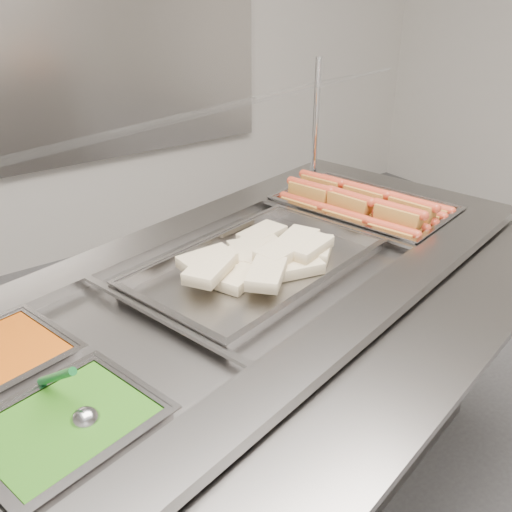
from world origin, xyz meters
TOP-DOWN VIEW (x-y plane):
  - back_panel at (0.00, 2.45)m, footprint 3.00×0.04m
  - steam_counter at (0.03, 0.36)m, footprint 2.01×1.25m
  - tray_rail at (0.15, -0.13)m, footprint 1.80×0.77m
  - sneeze_guard at (-0.03, 0.57)m, footprint 1.66×0.68m
  - pan_hotdogs at (0.63, 0.51)m, footprint 0.46×0.61m
  - pan_wraps at (0.08, 0.38)m, footprint 0.75×0.55m
  - pan_peas at (-0.56, 0.07)m, footprint 0.35×0.30m
  - hotdogs_in_buns at (0.62, 0.51)m, footprint 0.41×0.56m
  - tortilla_wraps at (0.12, 0.39)m, footprint 0.52×0.39m
  - serving_spoon at (-0.53, 0.07)m, footprint 0.07×0.17m

SIDE VIEW (x-z plane):
  - steam_counter at x=0.03m, z-range 0.00..0.89m
  - tray_rail at x=0.15m, z-range 0.82..0.87m
  - pan_hotdogs at x=0.63m, z-range 0.80..0.90m
  - pan_peas at x=-0.56m, z-range 0.80..0.90m
  - pan_wraps at x=0.08m, z-range 0.83..0.90m
  - hotdogs_in_buns at x=0.62m, z-range 0.84..0.95m
  - tortilla_wraps at x=0.12m, z-range 0.86..0.93m
  - serving_spoon at x=-0.53m, z-range 0.83..0.97m
  - back_panel at x=0.00m, z-range 0.60..1.80m
  - sneeze_guard at x=-0.03m, z-range 1.04..1.47m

